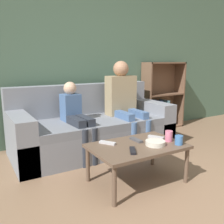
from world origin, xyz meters
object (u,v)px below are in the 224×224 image
object	(u,v)px
bookshelf	(159,103)
tv_remote_1	(136,140)
person_child	(76,116)
tv_remote_0	(107,143)
person_adult	(124,98)
tv_remote_3	(133,151)
couch	(93,129)
coffee_table	(137,149)
snack_bowl	(155,143)
cup_near	(169,136)
cup_far	(179,140)
tv_remote_2	(156,137)

from	to	relation	value
bookshelf	tv_remote_1	distance (m)	2.08
person_child	tv_remote_0	distance (m)	0.77
person_adult	person_child	distance (m)	0.76
tv_remote_3	bookshelf	bearing A→B (deg)	74.10
couch	person_adult	bearing A→B (deg)	-10.07
coffee_table	tv_remote_1	bearing A→B (deg)	59.61
bookshelf	snack_bowl	xyz separation A→B (m)	(-1.44, -1.61, -0.04)
cup_near	cup_far	size ratio (longest dim) A/B	1.19
cup_near	tv_remote_0	world-z (taller)	cup_near
cup_near	tv_remote_1	xyz separation A→B (m)	(-0.28, 0.17, -0.04)
couch	snack_bowl	distance (m)	1.19
cup_near	bookshelf	bearing A→B (deg)	51.86
tv_remote_0	snack_bowl	xyz separation A→B (m)	(0.38, -0.27, 0.01)
tv_remote_3	snack_bowl	distance (m)	0.30
couch	tv_remote_0	xyz separation A→B (m)	(-0.28, -0.91, 0.11)
cup_near	tv_remote_2	bearing A→B (deg)	108.26
cup_far	tv_remote_2	world-z (taller)	cup_far
coffee_table	tv_remote_1	distance (m)	0.13
tv_remote_3	couch	bearing A→B (deg)	111.82
tv_remote_0	tv_remote_1	size ratio (longest dim) A/B	0.98
couch	cup_near	distance (m)	1.20
cup_far	tv_remote_0	bearing A→B (deg)	148.10
cup_near	tv_remote_1	bearing A→B (deg)	148.57
snack_bowl	tv_remote_1	bearing A→B (deg)	112.54
person_adult	tv_remote_2	xyz separation A→B (m)	(-0.19, -0.93, -0.30)
person_adult	person_child	xyz separation A→B (m)	(-0.74, -0.07, -0.16)
tv_remote_1	bookshelf	bearing A→B (deg)	41.41
cup_far	snack_bowl	distance (m)	0.24
bookshelf	person_adult	bearing A→B (deg)	-155.08
person_adult	cup_near	world-z (taller)	person_adult
coffee_table	tv_remote_1	world-z (taller)	tv_remote_1
coffee_table	snack_bowl	distance (m)	0.18
cup_near	snack_bowl	world-z (taller)	cup_near
person_child	tv_remote_0	size ratio (longest dim) A/B	5.61
bookshelf	cup_near	world-z (taller)	bookshelf
bookshelf	couch	bearing A→B (deg)	-164.37
bookshelf	tv_remote_1	bearing A→B (deg)	-137.30
person_child	tv_remote_2	size ratio (longest dim) A/B	5.51
coffee_table	tv_remote_2	world-z (taller)	tv_remote_2
tv_remote_3	person_adult	bearing A→B (deg)	91.43
bookshelf	cup_near	xyz separation A→B (m)	(-1.24, -1.58, -0.01)
cup_near	tv_remote_2	size ratio (longest dim) A/B	0.64
bookshelf	tv_remote_1	xyz separation A→B (m)	(-1.52, -1.41, -0.06)
couch	person_adult	world-z (taller)	person_adult
cup_near	tv_remote_3	world-z (taller)	cup_near
tv_remote_2	tv_remote_3	distance (m)	0.49
coffee_table	tv_remote_3	xyz separation A→B (m)	(-0.15, -0.13, 0.05)
couch	tv_remote_1	bearing A→B (deg)	-88.69
couch	tv_remote_2	distance (m)	1.04
coffee_table	cup_near	bearing A→B (deg)	-10.85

